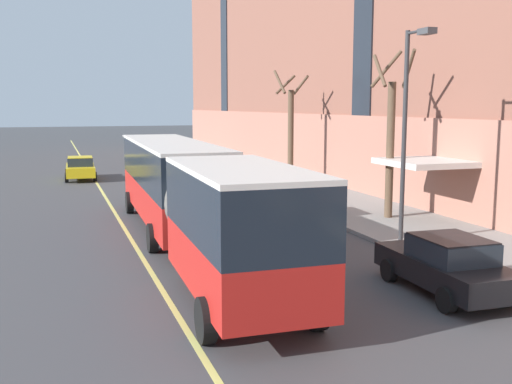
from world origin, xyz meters
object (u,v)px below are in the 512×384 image
at_px(street_tree_far_downtown, 290,129).
at_px(fire_hydrant, 231,172).
at_px(street_tree_far_uptown, 390,137).
at_px(street_lamp, 409,116).
at_px(parked_car_navy_3, 192,162).
at_px(taxi_cab, 80,168).
at_px(parked_car_black_4, 447,265).
at_px(parked_car_silver_5, 219,172).
at_px(parked_car_darkgray_0, 291,202).
at_px(city_bus, 188,191).
at_px(parked_car_black_6, 176,155).

xyz_separation_m(street_tree_far_downtown, fire_hydrant, (-2.23, 5.15, -3.03)).
height_order(street_tree_far_uptown, street_lamp, street_lamp).
xyz_separation_m(parked_car_navy_3, taxi_cab, (-8.01, -1.56, -0.00)).
bearing_deg(parked_car_black_4, parked_car_silver_5, 89.73).
distance_m(parked_car_black_4, taxi_cab, 29.77).
bearing_deg(parked_car_darkgray_0, parked_car_silver_5, 89.75).
distance_m(parked_car_black_4, street_tree_far_downtown, 21.20).
height_order(parked_car_darkgray_0, street_tree_far_uptown, street_tree_far_uptown).
distance_m(street_tree_far_downtown, street_lamp, 16.05).
height_order(city_bus, parked_car_navy_3, city_bus).
height_order(street_tree_far_uptown, street_tree_far_downtown, street_tree_far_uptown).
distance_m(parked_car_navy_3, street_lamp, 25.79).
distance_m(parked_car_darkgray_0, parked_car_silver_5, 12.11).
bearing_deg(parked_car_darkgray_0, city_bus, -143.97).
bearing_deg(parked_car_black_4, taxi_cab, 105.58).
xyz_separation_m(parked_car_black_6, fire_hydrant, (1.60, -10.91, -0.29)).
relative_size(parked_car_darkgray_0, fire_hydrant, 6.40).
relative_size(parked_car_navy_3, parked_car_silver_5, 0.97).
bearing_deg(fire_hydrant, parked_car_black_6, 98.36).
relative_size(parked_car_silver_5, fire_hydrant, 6.44).
xyz_separation_m(parked_car_navy_3, street_tree_far_downtown, (3.90, -9.58, 2.74)).
distance_m(city_bus, parked_car_navy_3, 23.86).
bearing_deg(taxi_cab, parked_car_black_4, -74.42).
height_order(parked_car_darkgray_0, street_lamp, street_lamp).
bearing_deg(parked_car_black_4, parked_car_darkgray_0, 89.71).
relative_size(parked_car_black_6, fire_hydrant, 6.49).
xyz_separation_m(parked_car_darkgray_0, taxi_cab, (-8.05, 17.66, 0.00)).
relative_size(street_lamp, fire_hydrant, 10.16).
relative_size(city_bus, taxi_cab, 4.33).
distance_m(city_bus, taxi_cab, 21.83).
distance_m(taxi_cab, street_lamp, 26.09).
xyz_separation_m(parked_car_silver_5, taxi_cab, (-8.11, 5.55, -0.00)).
bearing_deg(street_tree_far_uptown, parked_car_black_6, 98.04).
distance_m(parked_car_darkgray_0, parked_car_navy_3, 19.22).
bearing_deg(fire_hydrant, parked_car_darkgray_0, -96.28).
xyz_separation_m(parked_car_navy_3, parked_car_silver_5, (0.10, -7.11, -0.00)).
xyz_separation_m(parked_car_darkgray_0, parked_car_navy_3, (-0.04, 19.22, 0.00)).
relative_size(street_tree_far_uptown, street_tree_far_downtown, 1.04).
bearing_deg(parked_car_navy_3, parked_car_black_4, -90.02).
bearing_deg(parked_car_black_4, street_tree_far_downtown, 79.27).
xyz_separation_m(taxi_cab, fire_hydrant, (9.68, -2.87, -0.29)).
xyz_separation_m(street_tree_far_uptown, street_tree_far_downtown, (-0.03, 11.25, -0.09)).
bearing_deg(city_bus, parked_car_silver_5, 71.06).
bearing_deg(parked_car_darkgray_0, taxi_cab, 114.51).
bearing_deg(city_bus, taxi_cab, 96.81).
xyz_separation_m(taxi_cab, street_lamp, (9.78, -23.88, 3.81)).
distance_m(parked_car_black_6, street_tree_far_uptown, 27.73).
bearing_deg(parked_car_darkgray_0, parked_car_black_6, 89.94).
distance_m(parked_car_black_4, street_lamp, 6.38).
relative_size(parked_car_darkgray_0, parked_car_black_4, 1.02).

